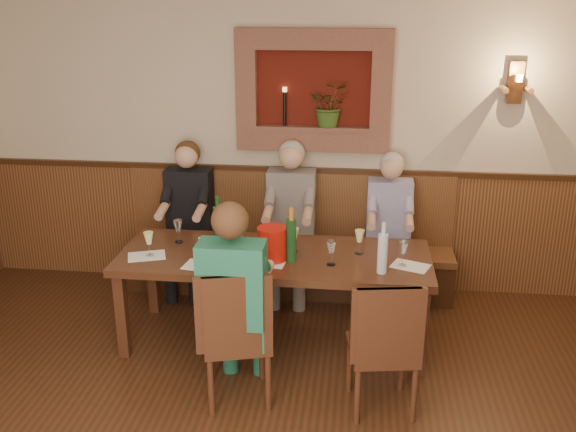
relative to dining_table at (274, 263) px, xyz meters
name	(u,v)px	position (x,y,z in m)	size (l,w,h in m)	color
room_shell	(216,177)	(0.00, -1.85, 1.21)	(6.04, 6.04, 2.82)	beige
wainscoting	(226,422)	(0.00, -1.85, -0.09)	(6.02, 6.02, 1.15)	#4F2716
wall_niche	(318,96)	(0.24, 1.09, 1.13)	(1.36, 0.30, 1.06)	#50130B
wall_sconce	(515,84)	(1.90, 1.08, 1.27)	(0.25, 0.20, 0.35)	#4F2716
dining_table	(274,263)	(0.00, 0.00, 0.00)	(2.40, 0.90, 0.75)	#3A1E11
bench	(288,257)	(0.00, 0.94, -0.35)	(3.00, 0.45, 1.11)	#381E0F
chair_near_left	(237,361)	(-0.15, -0.80, -0.38)	(0.54, 0.54, 1.00)	#3A1E11
chair_near_right	(382,371)	(0.83, -0.81, -0.39)	(0.49, 0.49, 0.97)	#3A1E11
person_bench_left	(189,232)	(-0.91, 0.84, -0.09)	(0.42, 0.51, 1.41)	black
person_bench_mid	(290,235)	(0.03, 0.84, -0.08)	(0.43, 0.52, 1.44)	#5C5754
person_bench_right	(388,243)	(0.91, 0.84, -0.12)	(0.39, 0.48, 1.36)	navy
person_chair_front	(236,318)	(-0.15, -0.78, -0.07)	(0.43, 0.53, 1.45)	#174D52
spittoon_bucket	(272,244)	(0.00, -0.10, 0.20)	(0.23, 0.23, 0.26)	red
wine_bottle_green_a	(291,239)	(0.14, -0.12, 0.25)	(0.09, 0.09, 0.42)	#19471E
wine_bottle_green_b	(218,225)	(-0.47, 0.15, 0.24)	(0.09, 0.09, 0.40)	#19471E
water_bottle	(383,252)	(0.82, -0.25, 0.23)	(0.07, 0.07, 0.39)	silver
tasting_sheet_a	(147,256)	(-0.97, -0.15, 0.08)	(0.28, 0.20, 0.00)	white
tasting_sheet_b	(265,261)	(-0.05, -0.15, 0.08)	(0.31, 0.22, 0.00)	white
tasting_sheet_c	(410,266)	(1.03, -0.11, 0.08)	(0.27, 0.19, 0.00)	white
tasting_sheet_d	(203,266)	(-0.49, -0.28, 0.08)	(0.28, 0.20, 0.00)	white
wine_glass_0	(264,247)	(-0.06, -0.10, 0.17)	(0.08, 0.08, 0.19)	#F3F693
wine_glass_1	(204,250)	(-0.50, -0.20, 0.17)	(0.08, 0.08, 0.19)	#F3F693
wine_glass_2	(243,259)	(-0.18, -0.34, 0.17)	(0.08, 0.08, 0.19)	#F3F693
wine_glass_3	(359,242)	(0.65, 0.09, 0.17)	(0.08, 0.08, 0.19)	#F3F693
wine_glass_4	(149,244)	(-0.95, -0.14, 0.17)	(0.08, 0.08, 0.19)	#F3F693
wine_glass_5	(403,254)	(0.97, -0.11, 0.17)	(0.08, 0.08, 0.19)	white
wine_glass_6	(241,236)	(-0.28, 0.12, 0.17)	(0.08, 0.08, 0.19)	white
wine_glass_7	(294,240)	(0.14, 0.08, 0.17)	(0.08, 0.08, 0.19)	#F3F693
wine_glass_8	(178,231)	(-0.80, 0.16, 0.17)	(0.08, 0.08, 0.19)	white
wine_glass_9	(331,253)	(0.45, -0.16, 0.17)	(0.08, 0.08, 0.19)	white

